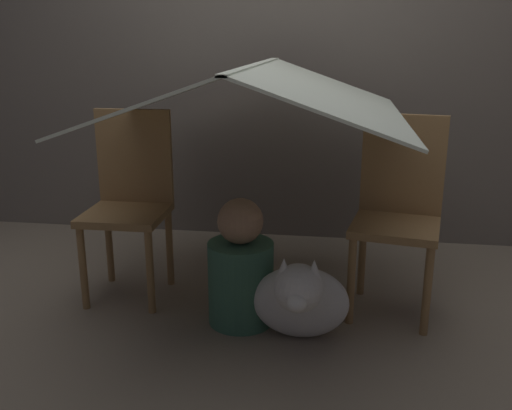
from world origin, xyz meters
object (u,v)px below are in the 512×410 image
object	(u,v)px
person_front	(241,271)
dog	(300,298)
chair_right	(398,208)
chair_left	(130,197)

from	to	relation	value
person_front	dog	world-z (taller)	person_front
chair_right	chair_left	bearing A→B (deg)	-169.61
chair_left	person_front	bearing A→B (deg)	-24.16
person_front	dog	xyz separation A→B (m)	(0.28, -0.14, -0.05)
chair_right	dog	xyz separation A→B (m)	(-0.42, -0.41, -0.30)
chair_left	person_front	size ratio (longest dim) A/B	1.57
chair_left	person_front	xyz separation A→B (m)	(0.60, -0.26, -0.25)
chair_left	chair_right	xyz separation A→B (m)	(1.31, -0.00, 0.00)
chair_left	dog	size ratio (longest dim) A/B	2.17
person_front	chair_right	bearing A→B (deg)	20.35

